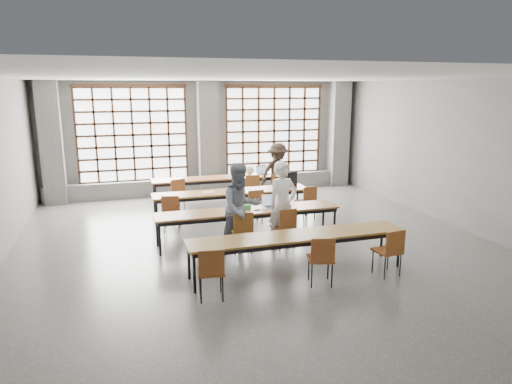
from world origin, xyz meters
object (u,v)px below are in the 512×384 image
chair_mid_left (171,209)px  backpack (290,179)px  student_male (283,205)px  chair_front_left (242,228)px  chair_back_mid (252,186)px  chair_back_left (177,191)px  phone (258,210)px  chair_mid_centre (254,203)px  chair_mid_right (307,199)px  chair_near_left (211,268)px  desk_row_d (298,238)px  chair_back_right (279,184)px  student_female (241,208)px  desk_row_b (232,193)px  mouse (290,206)px  chair_near_right (390,248)px  green_box (245,207)px  laptop_front (271,204)px  plastic_bag (250,170)px  red_pouch (211,269)px  desk_row_a (221,179)px  chair_near_mid (322,256)px  desk_row_c (248,213)px  student_back (278,173)px  laptop_back (263,172)px

chair_mid_left → backpack: 3.31m
student_male → backpack: bearing=52.5°
chair_front_left → chair_back_mid: bearing=70.5°
chair_back_left → phone: bearing=-67.9°
chair_mid_centre → chair_mid_right: size_ratio=1.00×
student_male → chair_near_left: bearing=-146.6°
desk_row_d → phone: size_ratio=30.77×
chair_back_right → student_female: (-2.13, -3.64, 0.38)m
desk_row_b → mouse: mouse is taller
chair_back_mid → chair_near_right: bearing=-81.4°
desk_row_d → chair_near_left: 1.83m
chair_back_mid → chair_mid_left: bearing=-143.4°
backpack → mouse: bearing=-128.5°
green_box → chair_front_left: bearing=-109.8°
chair_near_left → phone: (1.51, 2.42, 0.20)m
chair_back_left → chair_back_mid: size_ratio=1.00×
desk_row_d → chair_mid_left: chair_mid_left is taller
chair_back_right → chair_near_right: bearing=-89.4°
laptop_front → phone: size_ratio=2.79×
chair_near_right → plastic_bag: (-0.74, 6.34, 0.34)m
student_male → student_female: bearing=167.1°
chair_back_left → phone: 3.50m
chair_back_left → chair_back_mid: (2.16, -0.00, 0.00)m
chair_mid_left → red_pouch: bearing=-87.2°
desk_row_a → red_pouch: (-1.57, -6.21, -0.16)m
chair_back_mid → chair_front_left: size_ratio=1.00×
desk_row_b → chair_back_mid: (0.92, 1.26, -0.13)m
laptop_front → red_pouch: 3.18m
chair_back_mid → chair_near_mid: size_ratio=1.00×
laptop_front → plastic_bag: size_ratio=1.27×
chair_near_right → laptop_front: bearing=116.9°
desk_row_c → student_male: 0.82m
chair_back_right → student_back: bearing=81.9°
chair_mid_right → laptop_front: (-1.38, -1.14, 0.25)m
student_female → laptop_front: bearing=24.0°
green_box → phone: (0.23, -0.18, -0.04)m
chair_back_right → green_box: (-1.88, -3.06, 0.24)m
desk_row_b → laptop_back: laptop_back is taller
desk_row_b → plastic_bag: bearing=61.9°
chair_front_left → phone: (0.48, 0.53, 0.20)m
chair_back_left → student_back: (2.98, 0.13, 0.33)m
plastic_bag → desk_row_a: bearing=-176.8°
desk_row_a → green_box: (-0.30, -3.68, 0.11)m
green_box → student_male: bearing=-41.7°
desk_row_c → chair_mid_right: chair_mid_right is taller
backpack → plastic_bag: bearing=89.5°
desk_row_b → desk_row_d: 3.78m
chair_front_left → plastic_bag: size_ratio=3.08×
chair_mid_left → chair_near_left: (0.17, -3.77, 0.00)m
chair_front_left → student_female: size_ratio=0.48×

